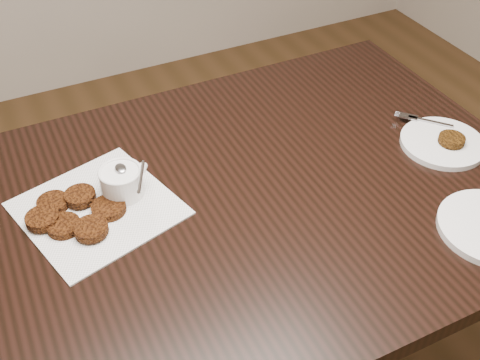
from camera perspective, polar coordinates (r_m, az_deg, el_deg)
name	(u,v)px	position (r m, az deg, el deg)	size (l,w,h in m)	color
table	(223,312)	(1.46, -1.64, -12.84)	(1.36, 0.88, 0.75)	black
napkin	(98,209)	(1.20, -13.78, -2.74)	(0.28, 0.28, 0.00)	white
sauce_ramekin	(120,170)	(1.18, -11.74, 0.97)	(0.12, 0.12, 0.12)	white
patty_cluster	(71,212)	(1.18, -16.27, -3.03)	(0.22, 0.22, 0.02)	#5F2D0C
plate_with_patty	(443,140)	(1.39, 19.31, 3.68)	(0.19, 0.19, 0.03)	white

